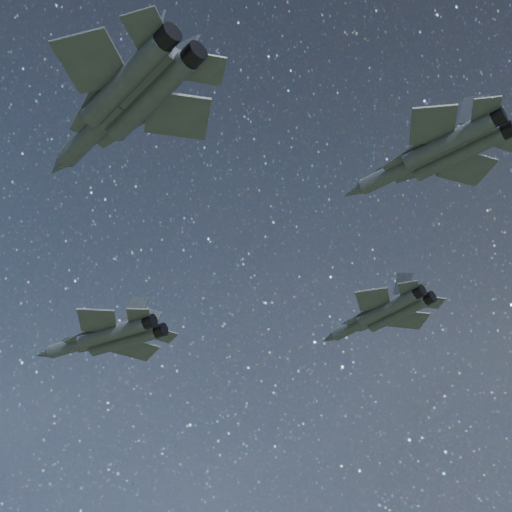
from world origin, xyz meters
The scene contains 4 objects.
jet_lead centered at (-18.73, -0.74, 156.82)m, with size 18.16×12.65×4.57m.
jet_left centered at (7.45, 14.83, 158.60)m, with size 15.83×10.85×3.97m.
jet_right centered at (4.97, -23.45, 159.07)m, with size 20.10×13.74×5.05m.
jet_slot centered at (22.05, -3.85, 159.70)m, with size 16.29×11.51×4.13m.
Camera 1 is at (33.94, -47.73, 117.19)m, focal length 50.00 mm.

